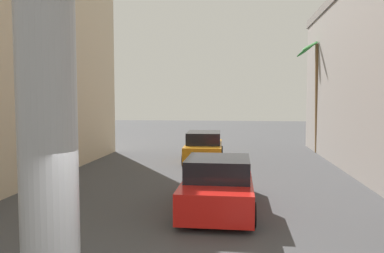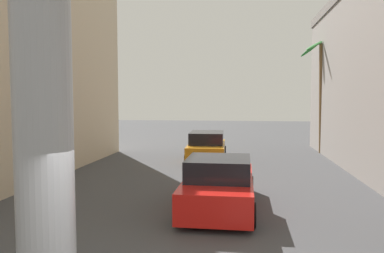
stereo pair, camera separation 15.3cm
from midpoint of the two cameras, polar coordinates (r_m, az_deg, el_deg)
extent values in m
plane|color=#424244|center=(14.62, 1.85, -8.63)|extent=(86.81, 86.81, 0.00)
cylinder|color=#9E9EA3|center=(5.74, -22.22, 13.36)|extent=(0.82, 0.82, 8.34)
cylinder|color=black|center=(13.06, 0.04, -8.73)|extent=(0.22, 0.64, 0.64)
cylinder|color=black|center=(12.97, 8.25, -8.87)|extent=(0.22, 0.64, 0.64)
cylinder|color=black|center=(9.91, -2.38, -12.91)|extent=(0.22, 0.64, 0.64)
cylinder|color=black|center=(9.79, 8.62, -13.17)|extent=(0.22, 0.64, 0.64)
cube|color=red|center=(11.33, 3.69, -9.49)|extent=(1.97, 4.71, 0.80)
cube|color=black|center=(10.84, 3.59, -6.32)|extent=(1.80, 1.99, 0.60)
cylinder|color=black|center=(21.14, -0.55, -3.79)|extent=(0.24, 0.65, 0.64)
cylinder|color=black|center=(21.05, 4.20, -3.84)|extent=(0.24, 0.65, 0.64)
cylinder|color=black|center=(18.15, -1.43, -5.10)|extent=(0.24, 0.65, 0.64)
cylinder|color=black|center=(18.05, 4.11, -5.16)|extent=(0.24, 0.65, 0.64)
cube|color=#BF7214|center=(19.54, 1.60, -3.73)|extent=(2.00, 4.40, 0.80)
cube|color=black|center=(19.46, 1.60, -1.69)|extent=(1.78, 2.45, 0.60)
cylinder|color=brown|center=(23.90, 18.44, 4.03)|extent=(0.43, 0.39, 6.58)
ellipsoid|color=#266F2D|center=(24.20, 20.40, 11.47)|extent=(1.53, 0.40, 0.55)
ellipsoid|color=#267A2D|center=(24.80, 18.98, 11.29)|extent=(0.96, 1.52, 0.59)
ellipsoid|color=#21752D|center=(24.41, 16.91, 11.20)|extent=(1.30, 1.15, 0.91)
ellipsoid|color=#29702D|center=(23.44, 17.40, 11.65)|extent=(1.34, 1.25, 0.73)
ellipsoid|color=#25642D|center=(23.40, 19.57, 11.58)|extent=(0.83, 1.49, 0.76)
camera|label=1|loc=(0.08, -90.45, -0.03)|focal=35.00mm
camera|label=2|loc=(0.08, 89.55, 0.03)|focal=35.00mm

